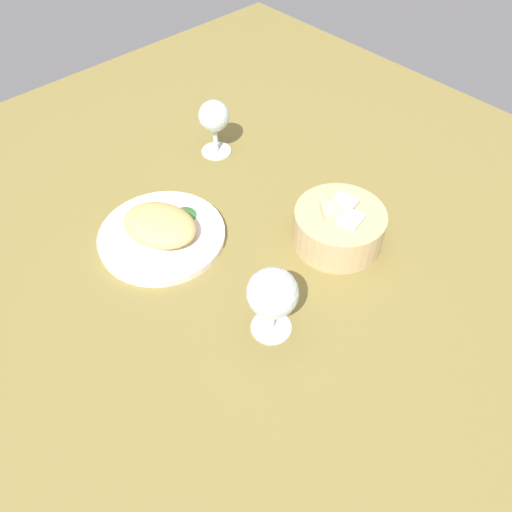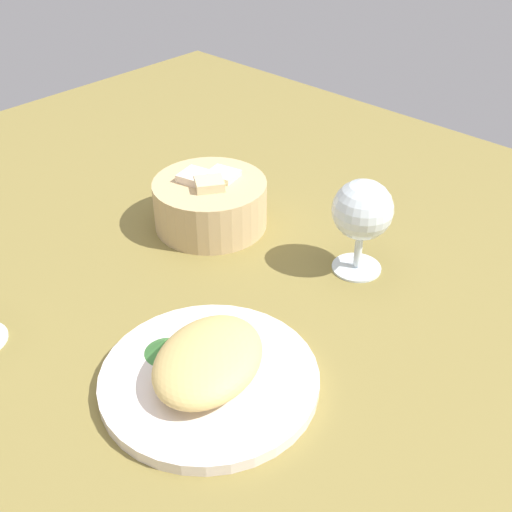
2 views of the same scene
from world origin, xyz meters
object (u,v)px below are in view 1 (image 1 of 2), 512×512
object	(u,v)px
bread_basket	(339,227)
wine_glass_far	(214,119)
wine_glass_near	(272,295)
plate	(162,236)

from	to	relation	value
bread_basket	wine_glass_far	bearing A→B (deg)	178.13
bread_basket	wine_glass_near	distance (cm)	23.02
plate	wine_glass_near	distance (cm)	28.60
wine_glass_near	wine_glass_far	size ratio (longest dim) A/B	1.06
plate	wine_glass_far	bearing A→B (deg)	118.97
wine_glass_near	bread_basket	bearing A→B (deg)	104.00
plate	bread_basket	size ratio (longest dim) A/B	1.43
plate	wine_glass_near	world-z (taller)	wine_glass_near
plate	bread_basket	xyz separation A→B (cm)	(22.06, 22.86, 2.96)
wine_glass_far	wine_glass_near	bearing A→B (deg)	-29.42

